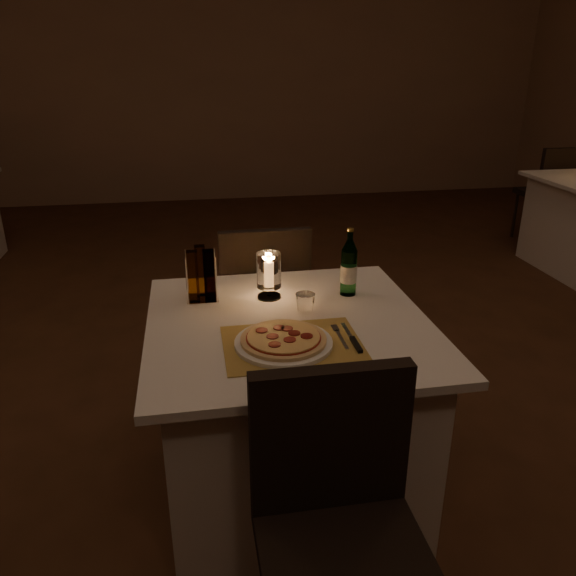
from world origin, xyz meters
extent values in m
cube|color=#442616|center=(0.00, 0.00, -0.01)|extent=(8.00, 10.00, 0.02)
cube|color=#916E54|center=(0.00, 5.01, 1.50)|extent=(8.00, 0.02, 3.00)
cube|color=silver|center=(-0.02, -0.18, 0.35)|extent=(0.88, 0.88, 0.71)
cube|color=silver|center=(-0.02, -0.18, 0.72)|extent=(1.00, 1.00, 0.03)
cube|color=black|center=(-0.02, -0.98, 0.46)|extent=(0.42, 0.42, 0.05)
cube|color=black|center=(-0.02, -0.79, 0.69)|extent=(0.42, 0.05, 0.42)
cylinder|color=black|center=(0.15, -0.81, 0.22)|extent=(0.03, 0.03, 0.44)
cube|color=black|center=(-0.02, 0.62, 0.46)|extent=(0.42, 0.42, 0.05)
cube|color=black|center=(-0.02, 0.44, 0.69)|extent=(0.42, 0.05, 0.42)
cylinder|color=black|center=(0.15, 0.79, 0.22)|extent=(0.03, 0.03, 0.44)
cylinder|color=black|center=(-0.19, 0.79, 0.22)|extent=(0.03, 0.03, 0.44)
cylinder|color=black|center=(0.15, 0.45, 0.22)|extent=(0.03, 0.03, 0.44)
cylinder|color=black|center=(-0.19, 0.45, 0.22)|extent=(0.03, 0.03, 0.44)
cube|color=#A8843A|center=(-0.04, -0.36, 0.74)|extent=(0.45, 0.34, 0.00)
cylinder|color=white|center=(-0.07, -0.36, 0.75)|extent=(0.32, 0.32, 0.01)
cylinder|color=#D8B77F|center=(-0.07, -0.36, 0.76)|extent=(0.28, 0.28, 0.01)
cylinder|color=maroon|center=(-0.07, -0.36, 0.77)|extent=(0.24, 0.24, 0.00)
cylinder|color=#EACC7F|center=(-0.07, -0.36, 0.77)|extent=(0.24, 0.24, 0.00)
cylinder|color=maroon|center=(-0.03, -0.35, 0.78)|extent=(0.04, 0.04, 0.00)
cylinder|color=maroon|center=(-0.05, -0.31, 0.78)|extent=(0.04, 0.04, 0.00)
cylinder|color=maroon|center=(-0.07, -0.30, 0.78)|extent=(0.04, 0.04, 0.00)
cylinder|color=maroon|center=(-0.13, -0.31, 0.78)|extent=(0.04, 0.04, 0.00)
cylinder|color=maroon|center=(-0.10, -0.36, 0.78)|extent=(0.04, 0.04, 0.00)
cylinder|color=maroon|center=(-0.11, -0.41, 0.78)|extent=(0.04, 0.04, 0.00)
cylinder|color=maroon|center=(-0.05, -0.39, 0.78)|extent=(0.04, 0.04, 0.00)
cylinder|color=maroon|center=(0.00, -0.37, 0.78)|extent=(0.04, 0.04, 0.00)
cube|color=silver|center=(0.13, -0.36, 0.75)|extent=(0.01, 0.14, 0.00)
cube|color=silver|center=(0.13, -0.27, 0.75)|extent=(0.02, 0.05, 0.00)
cube|color=black|center=(0.16, -0.41, 0.75)|extent=(0.02, 0.10, 0.01)
cube|color=silver|center=(0.16, -0.30, 0.75)|extent=(0.01, 0.12, 0.00)
cylinder|color=#549C63|center=(0.26, 0.03, 0.83)|extent=(0.06, 0.06, 0.18)
cylinder|color=#549C63|center=(0.26, 0.03, 0.98)|extent=(0.02, 0.02, 0.03)
cylinder|color=gold|center=(0.26, 0.03, 1.00)|extent=(0.03, 0.03, 0.01)
cylinder|color=silver|center=(0.26, 0.03, 0.83)|extent=(0.06, 0.06, 0.07)
cylinder|color=white|center=(-0.06, 0.05, 0.74)|extent=(0.09, 0.09, 0.01)
cylinder|color=white|center=(-0.06, 0.05, 0.77)|extent=(0.02, 0.02, 0.04)
cylinder|color=white|center=(-0.06, 0.05, 0.85)|extent=(0.09, 0.09, 0.14)
cylinder|color=white|center=(-0.06, 0.05, 0.84)|extent=(0.03, 0.03, 0.10)
ellipsoid|color=orange|center=(-0.06, 0.05, 0.90)|extent=(0.02, 0.02, 0.03)
cube|color=white|center=(-0.32, 0.08, 0.74)|extent=(0.12, 0.12, 0.01)
cylinder|color=white|center=(-0.37, 0.03, 0.84)|extent=(0.01, 0.01, 0.18)
cylinder|color=white|center=(-0.26, 0.03, 0.84)|extent=(0.01, 0.01, 0.18)
cylinder|color=white|center=(-0.37, 0.14, 0.84)|extent=(0.01, 0.01, 0.18)
cylinder|color=white|center=(-0.26, 0.14, 0.84)|extent=(0.01, 0.01, 0.18)
cube|color=#BF8C33|center=(-0.35, 0.05, 0.85)|extent=(0.04, 0.04, 0.20)
cube|color=#3F1E14|center=(-0.29, 0.05, 0.85)|extent=(0.04, 0.04, 0.20)
cube|color=#BF8C33|center=(-0.32, 0.11, 0.85)|extent=(0.04, 0.04, 0.20)
cube|color=black|center=(2.91, 2.69, 0.46)|extent=(0.42, 0.42, 0.05)
cube|color=black|center=(2.91, 2.51, 0.69)|extent=(0.42, 0.05, 0.42)
cylinder|color=black|center=(3.08, 2.86, 0.22)|extent=(0.03, 0.03, 0.44)
cylinder|color=black|center=(2.74, 2.86, 0.22)|extent=(0.03, 0.03, 0.44)
cylinder|color=black|center=(3.08, 2.52, 0.22)|extent=(0.03, 0.03, 0.44)
cylinder|color=black|center=(2.74, 2.52, 0.22)|extent=(0.03, 0.03, 0.44)
camera|label=1|loc=(-0.33, -1.95, 1.60)|focal=35.00mm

